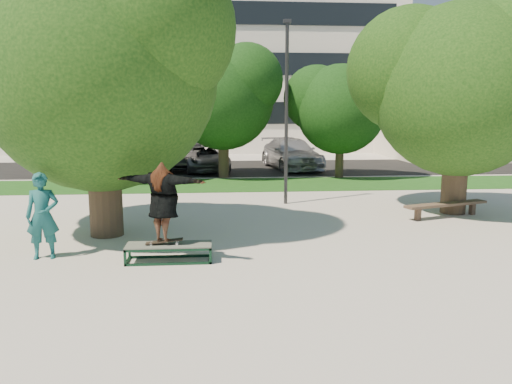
{
  "coord_description": "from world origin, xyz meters",
  "views": [
    {
      "loc": [
        -1.4,
        -11.78,
        3.17
      ],
      "look_at": [
        -0.39,
        0.6,
        1.14
      ],
      "focal_mm": 35.0,
      "sensor_mm": 36.0,
      "label": 1
    }
  ],
  "objects": [
    {
      "name": "skater_rig",
      "position": [
        -2.5,
        -1.42,
        1.29
      ],
      "size": [
        2.1,
        1.37,
        1.75
      ],
      "rotation": [
        0.0,
        0.0,
        2.71
      ],
      "color": "white",
      "rests_on": "grind_box"
    },
    {
      "name": "side_building",
      "position": [
        18.0,
        22.0,
        4.0
      ],
      "size": [
        15.0,
        10.0,
        8.0
      ],
      "primitive_type": "cube",
      "color": "beige",
      "rests_on": "ground"
    },
    {
      "name": "ground",
      "position": [
        0.0,
        0.0,
        0.0
      ],
      "size": [
        120.0,
        120.0,
        0.0
      ],
      "primitive_type": "plane",
      "color": "#B0A8A1",
      "rests_on": "ground"
    },
    {
      "name": "grass_strip",
      "position": [
        1.0,
        9.5,
        0.01
      ],
      "size": [
        30.0,
        4.0,
        0.02
      ],
      "primitive_type": "cube",
      "color": "#133F12",
      "rests_on": "ground"
    },
    {
      "name": "bg_tree_mid",
      "position": [
        -1.08,
        12.08,
        4.02
      ],
      "size": [
        5.76,
        4.92,
        6.24
      ],
      "color": "#38281E",
      "rests_on": "ground"
    },
    {
      "name": "grind_box",
      "position": [
        -2.4,
        -1.42,
        0.19
      ],
      "size": [
        1.8,
        0.6,
        0.38
      ],
      "color": "#10311F",
      "rests_on": "ground"
    },
    {
      "name": "car_silver_a",
      "position": [
        -8.95,
        15.08,
        0.73
      ],
      "size": [
        2.17,
        4.43,
        1.46
      ],
      "primitive_type": "imported",
      "rotation": [
        0.0,
        0.0,
        -0.11
      ],
      "color": "#ACADB1",
      "rests_on": "asphalt_strip"
    },
    {
      "name": "asphalt_strip",
      "position": [
        0.0,
        16.0,
        0.01
      ],
      "size": [
        40.0,
        8.0,
        0.01
      ],
      "primitive_type": "cube",
      "color": "black",
      "rests_on": "ground"
    },
    {
      "name": "bystander",
      "position": [
        -5.12,
        -0.96,
        0.94
      ],
      "size": [
        0.74,
        0.54,
        1.88
      ],
      "primitive_type": "imported",
      "rotation": [
        0.0,
        0.0,
        0.13
      ],
      "color": "#175558",
      "rests_on": "ground"
    },
    {
      "name": "bench",
      "position": [
        5.48,
        2.38,
        0.37
      ],
      "size": [
        2.84,
        1.25,
        0.44
      ],
      "rotation": [
        0.0,
        0.0,
        0.31
      ],
      "color": "brown",
      "rests_on": "ground"
    },
    {
      "name": "tree_right",
      "position": [
        5.92,
        3.08,
        4.09
      ],
      "size": [
        6.24,
        5.33,
        6.51
      ],
      "color": "#38281E",
      "rests_on": "ground"
    },
    {
      "name": "bg_tree_right",
      "position": [
        4.43,
        11.57,
        3.49
      ],
      "size": [
        5.04,
        4.31,
        5.43
      ],
      "color": "#38281E",
      "rests_on": "ground"
    },
    {
      "name": "office_building",
      "position": [
        -2.0,
        31.98,
        8.0
      ],
      "size": [
        30.0,
        14.12,
        16.0
      ],
      "color": "silver",
      "rests_on": "ground"
    },
    {
      "name": "bg_tree_left",
      "position": [
        -6.57,
        11.07,
        3.73
      ],
      "size": [
        5.28,
        4.51,
        5.77
      ],
      "color": "#38281E",
      "rests_on": "ground"
    },
    {
      "name": "car_grey",
      "position": [
        -2.0,
        14.7,
        0.66
      ],
      "size": [
        3.07,
        5.1,
        1.33
      ],
      "primitive_type": "imported",
      "rotation": [
        0.0,
        0.0,
        0.19
      ],
      "color": "#525256",
      "rests_on": "asphalt_strip"
    },
    {
      "name": "lamppost",
      "position": [
        1.0,
        5.0,
        3.15
      ],
      "size": [
        0.25,
        0.15,
        6.11
      ],
      "color": "#2D2D30",
      "rests_on": "ground"
    },
    {
      "name": "car_silver_b",
      "position": [
        2.79,
        15.4,
        0.82
      ],
      "size": [
        3.23,
        5.98,
        1.65
      ],
      "primitive_type": "imported",
      "rotation": [
        0.0,
        0.0,
        0.17
      ],
      "color": "#AEADB2",
      "rests_on": "asphalt_strip"
    },
    {
      "name": "car_dark",
      "position": [
        -2.96,
        15.6,
        0.81
      ],
      "size": [
        1.91,
        4.97,
        1.62
      ],
      "primitive_type": "imported",
      "rotation": [
        0.0,
        0.0,
        -0.04
      ],
      "color": "black",
      "rests_on": "asphalt_strip"
    },
    {
      "name": "tree_left",
      "position": [
        -4.29,
        1.09,
        4.42
      ],
      "size": [
        6.96,
        5.95,
        7.12
      ],
      "color": "#38281E",
      "rests_on": "ground"
    }
  ]
}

